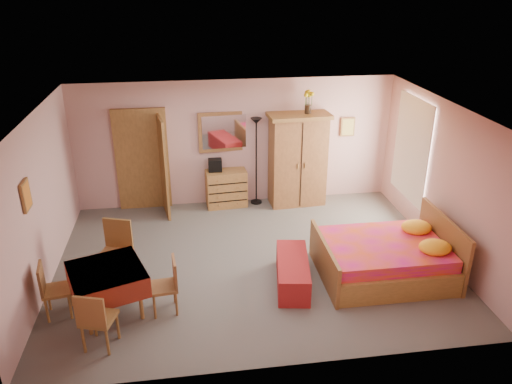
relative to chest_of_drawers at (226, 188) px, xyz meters
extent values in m
plane|color=slate|center=(0.23, -2.28, -0.39)|extent=(6.50, 6.50, 0.00)
plane|color=brown|center=(0.23, -2.28, 2.21)|extent=(6.50, 6.50, 0.00)
cube|color=#C69490|center=(0.23, 0.22, 0.91)|extent=(6.50, 0.10, 2.60)
cube|color=#C69490|center=(0.23, -4.78, 0.91)|extent=(6.50, 0.10, 2.60)
cube|color=#C69490|center=(-3.02, -2.28, 0.91)|extent=(0.10, 5.00, 2.60)
cube|color=#C69490|center=(3.48, -2.28, 0.91)|extent=(0.10, 5.00, 2.60)
cube|color=#9E6B35|center=(-1.67, 0.19, 0.64)|extent=(1.06, 0.12, 2.15)
cube|color=white|center=(3.44, -1.08, 1.06)|extent=(0.08, 1.40, 1.95)
cube|color=orange|center=(-2.99, -2.88, 1.31)|extent=(0.04, 0.32, 0.42)
cube|color=#D8BF59|center=(2.58, 0.19, 1.16)|extent=(0.30, 0.04, 0.40)
cube|color=#A97239|center=(0.00, 0.00, 0.00)|extent=(0.85, 0.48, 0.78)
cube|color=silver|center=(0.00, 0.21, 1.16)|extent=(1.05, 0.13, 0.82)
cube|color=black|center=(-0.22, 0.03, 0.52)|extent=(0.28, 0.21, 0.26)
cube|color=black|center=(0.64, 0.05, 0.54)|extent=(0.30, 0.30, 1.85)
cube|color=#945C32|center=(1.48, -0.07, 0.58)|extent=(1.27, 0.71, 1.94)
cube|color=yellow|center=(1.65, -0.06, 1.78)|extent=(0.20, 0.20, 0.47)
cube|color=#D4147D|center=(2.25, -2.98, 0.09)|extent=(2.06, 1.63, 0.95)
cube|color=maroon|center=(0.76, -3.03, -0.18)|extent=(0.67, 1.34, 0.43)
cube|color=maroon|center=(-1.98, -3.36, -0.03)|extent=(1.25, 1.25, 0.72)
cube|color=olive|center=(-2.01, -4.06, 0.05)|extent=(0.50, 0.50, 0.88)
cube|color=#A06536|center=(-1.97, -2.58, 0.12)|extent=(0.58, 0.58, 1.01)
cube|color=#AF783B|center=(-2.69, -3.30, 0.03)|extent=(0.43, 0.43, 0.83)
cube|color=#925F31|center=(-1.20, -3.43, 0.03)|extent=(0.41, 0.41, 0.83)
camera|label=1|loc=(-0.76, -9.50, 4.10)|focal=35.00mm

